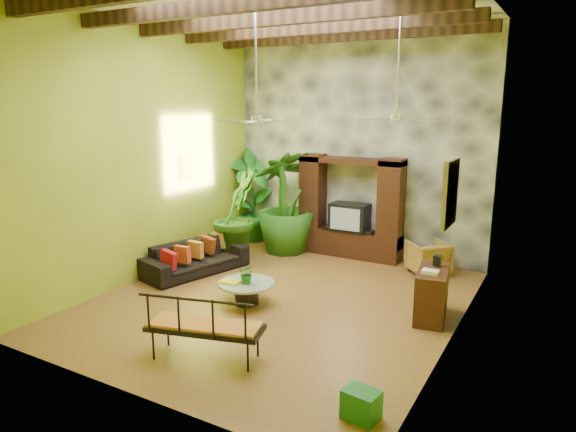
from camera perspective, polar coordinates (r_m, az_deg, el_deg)
The scene contains 23 objects.
ground at distance 9.33m, azimuth -0.84°, elevation -9.32°, with size 7.00×7.00×0.00m, color brown.
ceiling at distance 8.79m, azimuth -0.95°, elevation 22.54°, with size 6.00×7.00×0.02m, color silver.
back_wall at distance 11.85m, azimuth 7.78°, elevation 7.73°, with size 6.00×0.02×5.00m, color olive.
left_wall at distance 10.54m, azimuth -15.21°, elevation 6.81°, with size 0.02×7.00×5.00m, color olive.
right_wall at distance 7.65m, azimuth 18.94°, elevation 4.55°, with size 0.02×7.00×5.00m, color olive.
stone_accent_wall at distance 11.79m, azimuth 7.67°, elevation 7.71°, with size 5.98×0.10×4.98m, color #3E4047.
ceiling_beams at distance 8.75m, azimuth -0.95°, elevation 21.12°, with size 5.95×5.36×0.22m.
entertainment_center at distance 11.74m, azimuth 6.90°, elevation 0.13°, with size 2.40×0.55×2.30m.
ceiling_fan_front at distance 8.42m, azimuth -3.52°, elevation 12.03°, with size 1.28×1.28×1.86m.
ceiling_fan_back at distance 9.10m, azimuth 11.98°, elevation 11.83°, with size 1.28×1.28×1.86m.
wall_art_mask at distance 11.29m, azimuth -11.38°, elevation 5.32°, with size 0.06×0.32×0.55m, color yellow.
wall_art_painting at distance 7.11m, azimuth 17.59°, elevation 2.43°, with size 0.06×0.70×0.90m, color #255789.
sofa at distance 10.83m, azimuth -10.22°, elevation -4.57°, with size 2.21×0.87×0.65m, color black.
wicker_armchair at distance 10.97m, azimuth 15.33°, elevation -4.50°, with size 0.73×0.75×0.68m, color brown.
tall_plant_a at distance 12.90m, azimuth -4.05°, elevation 2.28°, with size 1.24×0.84×2.36m, color #1C6C1F.
tall_plant_b at distance 11.52m, azimuth -5.86°, elevation 0.15°, with size 1.11×0.90×2.02m, color #2A5F19.
tall_plant_c at distance 11.95m, azimuth -0.32°, elevation 1.58°, with size 1.34×1.34×2.40m, color #28631A.
coffee_table at distance 9.10m, azimuth -4.61°, elevation -8.19°, with size 0.99×0.99×0.40m.
centerpiece_plant at distance 8.96m, azimuth -4.57°, elevation -6.41°, with size 0.31×0.27×0.34m, color #1F631A.
yellow_tray at distance 9.04m, azimuth -6.41°, elevation -7.30°, with size 0.32×0.23×0.03m, color gold.
iron_bench at distance 7.20m, azimuth -9.59°, elevation -11.77°, with size 1.70×0.99×0.57m.
side_console at distance 8.78m, azimuth 15.68°, elevation -8.37°, with size 0.46×1.03×0.82m, color #3A2012.
green_bin at distance 6.16m, azimuth 8.14°, elevation -20.03°, with size 0.39×0.29×0.34m, color #1B672F.
Camera 1 is at (4.38, -7.46, 3.48)m, focal length 32.00 mm.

